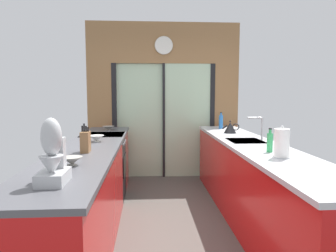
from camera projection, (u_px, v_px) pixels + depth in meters
ground_plane at (172, 215)px, 3.88m from camera, size 5.04×7.60×0.02m
back_wall_unit at (164, 91)px, 5.51m from camera, size 2.64×0.12×2.70m
left_counter_run at (89, 191)px, 3.31m from camera, size 0.62×3.80×0.92m
right_counter_run at (253, 183)px, 3.60m from camera, size 0.62×3.80×0.92m
sink_faucet at (260, 125)px, 3.79m from camera, size 0.19×0.02×0.29m
oven_range at (104, 167)px, 4.42m from camera, size 0.60×0.60×0.92m
mixing_bowl_near at (72, 161)px, 2.49m from camera, size 0.16×0.16×0.07m
mixing_bowl_mid at (96, 138)px, 3.70m from camera, size 0.18×0.18×0.08m
mixing_bowl_far at (108, 128)px, 4.85m from camera, size 0.19×0.19×0.06m
knife_block at (85, 142)px, 3.04m from camera, size 0.08×0.14×0.28m
stand_mixer at (53, 158)px, 1.98m from camera, size 0.17×0.27×0.42m
kettle at (230, 128)px, 4.50m from camera, size 0.25×0.18×0.18m
soap_bottle_near at (270, 142)px, 3.04m from camera, size 0.06×0.06×0.23m
soap_bottle_far at (221, 122)px, 5.05m from camera, size 0.07×0.07×0.26m
paper_towel_roll at (282, 143)px, 2.78m from camera, size 0.15×0.15×0.29m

